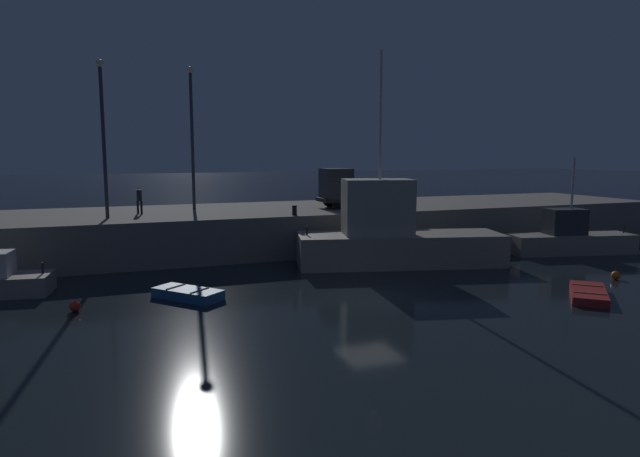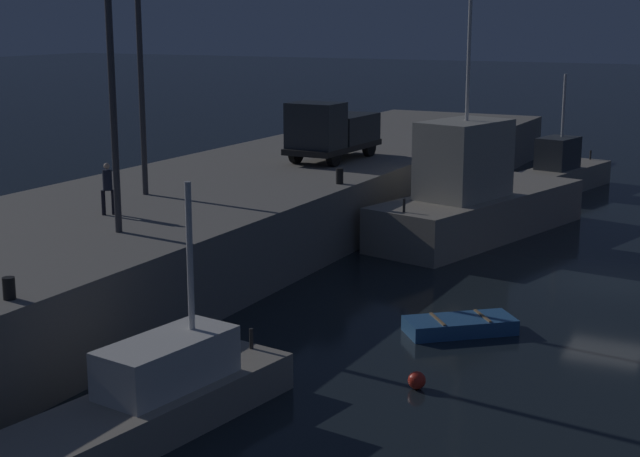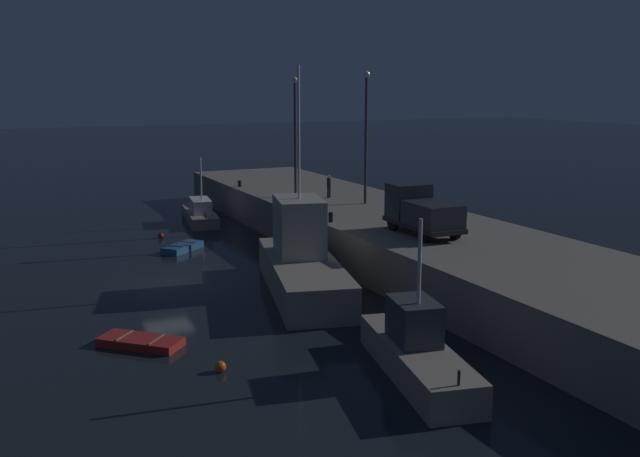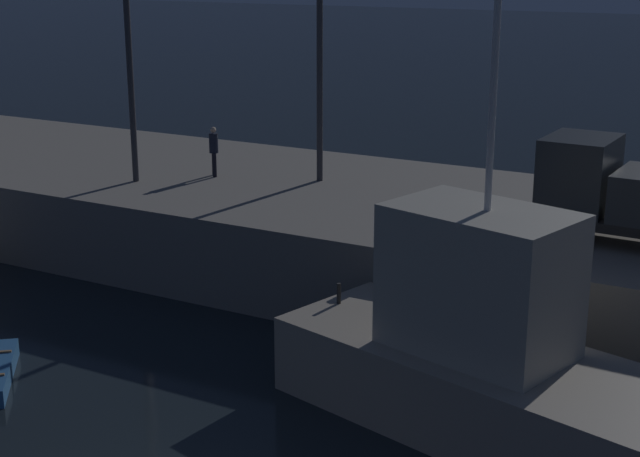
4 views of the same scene
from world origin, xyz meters
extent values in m
plane|color=black|center=(0.00, 0.00, 0.00)|extent=(320.00, 320.00, 0.00)
cube|color=gray|center=(0.00, 14.45, 1.28)|extent=(56.40, 10.15, 2.56)
cube|color=gray|center=(4.77, 6.03, 0.88)|extent=(11.78, 6.09, 1.75)
cube|color=#ADA899|center=(3.50, 6.35, 3.26)|extent=(4.18, 3.19, 3.02)
cylinder|color=silver|center=(3.60, 6.33, 8.19)|extent=(0.14, 0.14, 6.83)
cylinder|color=#262626|center=(-0.26, 7.33, 2.00)|extent=(0.10, 0.10, 0.50)
cylinder|color=#262626|center=(-13.14, 6.07, 1.13)|extent=(0.10, 0.10, 0.50)
cube|color=gray|center=(16.44, 5.40, 0.60)|extent=(8.00, 3.71, 1.21)
cube|color=#33383D|center=(15.97, 5.50, 2.00)|extent=(2.52, 1.97, 1.59)
cylinder|color=silver|center=(16.34, 5.42, 4.36)|extent=(0.14, 0.14, 3.14)
cylinder|color=#262626|center=(19.92, 4.63, 1.46)|extent=(0.10, 0.10, 0.50)
cube|color=#B22823|center=(8.87, -3.19, 0.18)|extent=(3.36, 3.45, 0.36)
cube|color=olive|center=(9.39, -2.64, 0.38)|extent=(0.96, 0.91, 0.04)
cube|color=olive|center=(8.35, -3.74, 0.38)|extent=(0.96, 0.91, 0.04)
cube|color=#2D6099|center=(-7.28, 2.78, 0.21)|extent=(2.92, 3.14, 0.43)
cube|color=olive|center=(-6.85, 2.27, 0.45)|extent=(0.92, 0.79, 0.04)
cube|color=olive|center=(-7.72, 3.30, 0.45)|extent=(0.92, 0.79, 0.04)
sphere|color=red|center=(-11.69, 2.37, 0.22)|extent=(0.43, 0.43, 0.43)
sphere|color=orange|center=(12.89, -1.04, 0.21)|extent=(0.43, 0.43, 0.43)
cylinder|color=#38383D|center=(-10.35, 12.20, 6.68)|extent=(0.20, 0.20, 8.25)
sphere|color=#F9EFCC|center=(-10.35, 12.20, 10.99)|extent=(0.44, 0.44, 0.44)
cylinder|color=#38383D|center=(-5.13, 15.19, 6.85)|extent=(0.20, 0.20, 8.59)
sphere|color=#F9EFCC|center=(-5.13, 15.19, 11.33)|extent=(0.44, 0.44, 0.44)
cylinder|color=black|center=(3.65, 12.09, 3.01)|extent=(0.91, 0.31, 0.90)
cylinder|color=black|center=(3.72, 13.91, 3.01)|extent=(0.91, 0.31, 0.90)
cylinder|color=black|center=(7.04, 11.96, 3.01)|extent=(0.91, 0.31, 0.90)
cylinder|color=black|center=(7.11, 13.78, 3.01)|extent=(0.91, 0.31, 0.90)
cube|color=black|center=(5.38, 12.94, 3.14)|extent=(5.38, 2.36, 0.25)
cube|color=#23282D|center=(3.79, 12.99, 4.22)|extent=(1.78, 2.23, 1.92)
cube|color=#23282D|center=(6.34, 12.90, 3.87)|extent=(3.15, 2.28, 1.21)
cylinder|color=black|center=(-8.63, 14.17, 2.96)|extent=(0.13, 0.13, 0.79)
cylinder|color=black|center=(-8.43, 13.93, 2.96)|extent=(0.13, 0.13, 0.79)
cylinder|color=#1E2333|center=(-8.53, 14.05, 3.68)|extent=(0.43, 0.43, 0.65)
sphere|color=beige|center=(-8.53, 14.05, 4.12)|extent=(0.19, 0.19, 0.19)
cylinder|color=black|center=(-0.07, 10.01, 2.85)|extent=(0.28, 0.28, 0.59)
camera|label=1|loc=(-10.27, -20.91, 6.17)|focal=31.28mm
camera|label=2|loc=(-31.57, -5.11, 8.64)|focal=52.95mm
camera|label=3|loc=(36.74, -8.28, 10.51)|focal=39.24mm
camera|label=4|loc=(9.47, -11.15, 9.65)|focal=52.92mm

